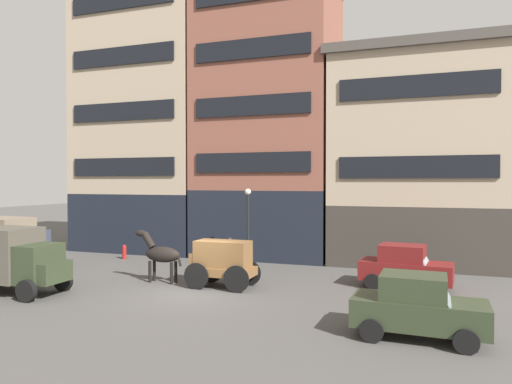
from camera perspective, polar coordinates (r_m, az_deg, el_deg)
The scene contains 13 objects.
ground_plane at distance 19.36m, azimuth -7.55°, elevation -12.13°, with size 120.00×120.00×0.00m, color #4C4947.
building_far_left at distance 32.74m, azimuth -12.61°, elevation 9.00°, with size 8.98×7.18×17.71m.
building_center_left at distance 29.21m, azimuth 1.70°, elevation 9.27°, with size 8.47×7.18×17.01m.
building_center_right at distance 27.63m, azimuth 18.98°, elevation 4.07°, with size 9.40×7.18×11.65m.
cargo_wagon at distance 19.96m, azimuth -4.22°, elevation -8.35°, with size 2.92×1.54×1.98m.
draft_horse at distance 21.27m, azimuth -11.59°, elevation -7.43°, with size 2.34×0.62×2.30m.
delivery_truck_near at distance 21.25m, azimuth -27.69°, elevation -7.15°, with size 4.35×2.13×2.62m.
delivery_truck_far at distance 27.06m, azimuth -27.89°, elevation -5.36°, with size 4.47×2.43×2.62m.
sedan_dark at distance 14.43m, azimuth 19.17°, elevation -13.13°, with size 3.76×1.99×1.83m.
sedan_light at distance 20.72m, azimuth 17.79°, elevation -8.70°, with size 3.86×2.20×1.83m.
pedestrian_officer at distance 22.45m, azimuth -3.24°, elevation -7.69°, with size 0.38×0.38×1.79m.
streetlamp_curbside at distance 24.03m, azimuth -0.99°, elevation -3.04°, with size 0.32×0.32×4.12m.
fire_hydrant_curbside at distance 28.18m, azimuth -15.84°, elevation -7.04°, with size 0.24×0.24×0.83m.
Camera 1 is at (8.47, -16.82, 4.49)m, focal length 32.65 mm.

